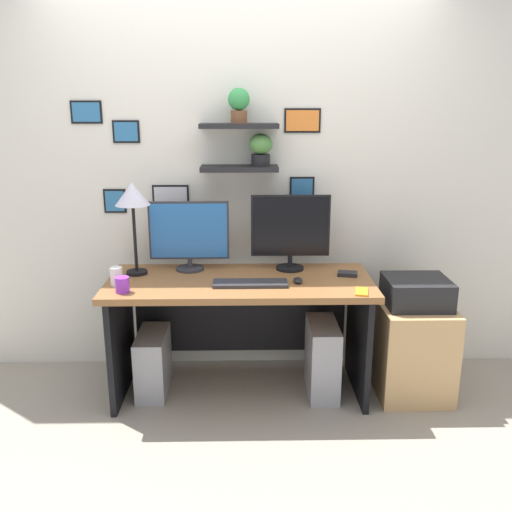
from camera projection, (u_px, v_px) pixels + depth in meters
The scene contains 16 objects.
ground_plane at pixel (241, 390), 3.54m from camera, with size 8.00×8.00×0.00m, color gray.
back_wall_assembly at pixel (239, 171), 3.60m from camera, with size 4.40×0.24×2.70m.
desk at pixel (240, 309), 3.45m from camera, with size 1.61×0.68×0.75m.
monitor_left at pixel (189, 234), 3.48m from camera, with size 0.51×0.18×0.44m.
monitor_right at pixel (290, 230), 3.49m from camera, with size 0.50×0.18×0.48m.
keyboard at pixel (250, 283), 3.24m from camera, with size 0.44×0.14×0.02m, color #2D2D33.
computer_mouse at pixel (298, 280), 3.28m from camera, with size 0.06×0.09×0.03m, color black.
desk_lamp at pixel (132, 199), 3.33m from camera, with size 0.21×0.21×0.58m.
cell_phone at pixel (362, 292), 3.11m from camera, with size 0.07×0.14×0.01m, color orange.
coffee_mug at pixel (122, 285), 3.11m from camera, with size 0.08×0.08×0.09m, color purple.
scissors_tray at pixel (347, 274), 3.41m from camera, with size 0.12×0.08×0.02m, color black.
water_cup at pixel (117, 276), 3.22m from camera, with size 0.07×0.07×0.11m, color white.
drawer_cabinet at pixel (412, 349), 3.45m from camera, with size 0.44×0.50×0.59m, color tan.
printer at pixel (417, 292), 3.35m from camera, with size 0.38×0.34×0.17m, color black.
computer_tower_left at pixel (153, 362), 3.49m from camera, with size 0.18×0.40×0.39m, color #99999E.
computer_tower_right at pixel (322, 358), 3.46m from camera, with size 0.18×0.40×0.47m, color #99999E.
Camera 1 is at (0.04, -3.18, 1.79)m, focal length 38.52 mm.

